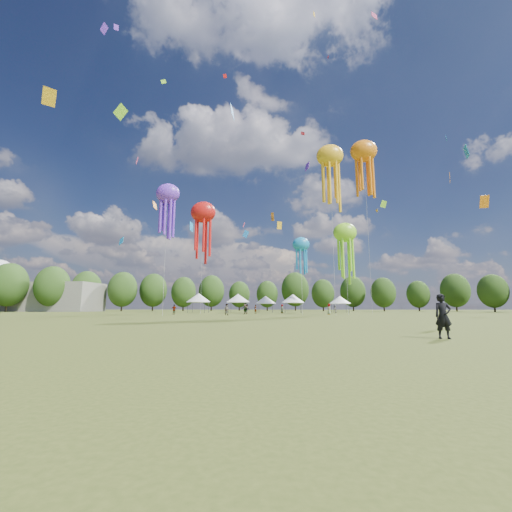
{
  "coord_description": "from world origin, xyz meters",
  "views": [
    {
      "loc": [
        1.17,
        -15.15,
        1.2
      ],
      "look_at": [
        -1.48,
        15.0,
        6.0
      ],
      "focal_mm": 22.7,
      "sensor_mm": 36.0,
      "label": 1
    }
  ],
  "objects": [
    {
      "name": "treeline",
      "position": [
        -3.87,
        62.51,
        6.54
      ],
      "size": [
        201.57,
        95.24,
        13.43
      ],
      "color": "#38281C",
      "rests_on": "ground"
    },
    {
      "name": "small_kites",
      "position": [
        -2.57,
        41.7,
        28.44
      ],
      "size": [
        78.04,
        64.68,
        45.0
      ],
      "color": "#7733E4",
      "rests_on": "ground"
    },
    {
      "name": "ground",
      "position": [
        0.0,
        0.0,
        0.0
      ],
      "size": [
        300.0,
        300.0,
        0.0
      ],
      "primitive_type": "plane",
      "color": "#384416",
      "rests_on": "ground"
    },
    {
      "name": "spectators_far",
      "position": [
        -2.47,
        45.66,
        0.88
      ],
      "size": [
        29.17,
        18.94,
        1.9
      ],
      "color": "gray",
      "rests_on": "ground"
    },
    {
      "name": "festival_tents",
      "position": [
        -4.48,
        56.41,
        3.05
      ],
      "size": [
        35.65,
        11.21,
        4.22
      ],
      "color": "#47474C",
      "rests_on": "ground"
    },
    {
      "name": "observer_main",
      "position": [
        7.28,
        -1.84,
        0.86
      ],
      "size": [
        0.63,
        0.42,
        1.72
      ],
      "primitive_type": "imported",
      "rotation": [
        0.0,
        0.0,
        0.01
      ],
      "color": "black",
      "rests_on": "ground"
    },
    {
      "name": "spectator_near",
      "position": [
        -7.55,
        33.47,
        0.85
      ],
      "size": [
        1.02,
        0.93,
        1.7
      ],
      "primitive_type": "imported",
      "rotation": [
        0.0,
        0.0,
        2.7
      ],
      "color": "gray",
      "rests_on": "ground"
    },
    {
      "name": "show_kites",
      "position": [
        2.51,
        39.06,
        19.86
      ],
      "size": [
        35.75,
        18.6,
        32.09
      ],
      "color": "#7733E4",
      "rests_on": "ground"
    },
    {
      "name": "hangar",
      "position": [
        -72.0,
        72.0,
        4.0
      ],
      "size": [
        40.0,
        12.0,
        8.0
      ],
      "primitive_type": "cube",
      "color": "gray",
      "rests_on": "ground"
    }
  ]
}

